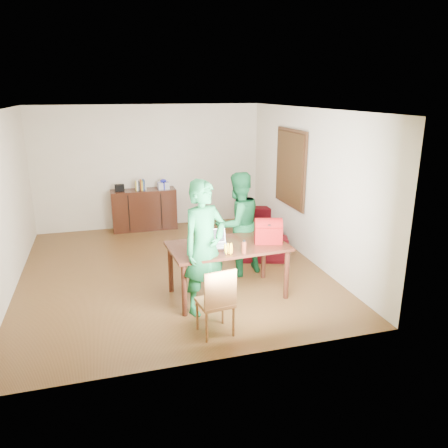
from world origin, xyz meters
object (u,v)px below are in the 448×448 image
object	(u,v)px
red_bag	(268,233)
sofa	(260,227)
table	(228,251)
laptop	(217,243)
person_near	(204,248)
bottle	(244,247)
person_far	(238,224)
chair	(216,314)

from	to	relation	value
red_bag	sofa	xyz separation A→B (m)	(0.69, 2.17, -0.61)
red_bag	sofa	distance (m)	2.36
table	laptop	distance (m)	0.22
person_near	laptop	world-z (taller)	person_near
bottle	red_bag	distance (m)	0.58
person_near	person_far	distance (m)	1.41
person_far	chair	bearing A→B (deg)	45.88
table	laptop	size ratio (longest dim) A/B	5.50
person_far	red_bag	world-z (taller)	person_far
person_far	bottle	xyz separation A→B (m)	(-0.28, -1.14, 0.03)
red_bag	sofa	bearing A→B (deg)	88.03
red_bag	bottle	bearing A→B (deg)	-130.76
table	laptop	bearing A→B (deg)	177.74
table	person_far	distance (m)	0.87
chair	bottle	xyz separation A→B (m)	(0.58, 0.63, 0.63)
chair	red_bag	world-z (taller)	red_bag
laptop	bottle	world-z (taller)	laptop
chair	bottle	distance (m)	1.07
person_near	sofa	distance (m)	3.09
person_near	sofa	xyz separation A→B (m)	(1.74, 2.48, -0.60)
table	person_near	bearing A→B (deg)	-143.43
bottle	sofa	distance (m)	2.81
red_bag	table	bearing A→B (deg)	-170.23
laptop	sofa	world-z (taller)	laptop
person_far	red_bag	size ratio (longest dim) A/B	4.32
bottle	person_near	bearing A→B (deg)	179.15
table	sofa	world-z (taller)	table
person_far	bottle	bearing A→B (deg)	58.15
chair	laptop	bearing A→B (deg)	66.59
laptop	red_bag	size ratio (longest dim) A/B	0.81
table	chair	world-z (taller)	chair
red_bag	chair	bearing A→B (deg)	-122.59
table	bottle	world-z (taller)	bottle
person_near	sofa	bearing A→B (deg)	30.44
chair	red_bag	distance (m)	1.59
person_near	red_bag	bearing A→B (deg)	-7.90
person_near	red_bag	size ratio (longest dim) A/B	4.68
sofa	red_bag	bearing A→B (deg)	-179.95
table	red_bag	xyz separation A→B (m)	(0.61, -0.06, 0.25)
table	bottle	bearing A→B (deg)	-76.16
person_far	table	bearing A→B (deg)	43.98
chair	sofa	size ratio (longest dim) A/B	0.39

